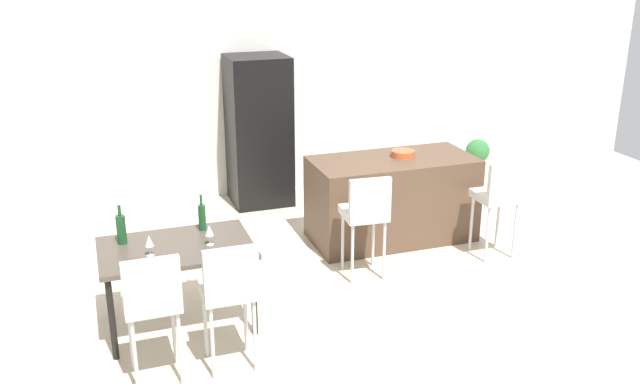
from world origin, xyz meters
TOP-DOWN VIEW (x-y plane):
  - ground_plane at (0.00, 0.00)m, footprint 10.00×10.00m
  - back_wall at (0.00, 2.92)m, footprint 10.00×0.12m
  - kitchen_island at (0.21, 0.87)m, footprint 1.76×0.84m
  - bar_chair_left at (-0.44, 0.07)m, footprint 0.43×0.43m
  - bar_chair_middle at (1.03, 0.07)m, footprint 0.41×0.41m
  - dining_table at (-2.27, -0.26)m, footprint 1.24×0.81m
  - dining_chair_near at (-2.55, -1.03)m, footprint 0.41×0.41m
  - dining_chair_far at (-1.99, -1.03)m, footprint 0.40×0.40m
  - wine_bottle_middle at (-2.68, -0.07)m, footprint 0.08×0.08m
  - wine_bottle_near at (-2.00, -0.00)m, footprint 0.06×0.06m
  - wine_glass_left at (-2.49, -0.39)m, footprint 0.07×0.07m
  - wine_glass_right at (-2.00, -0.34)m, footprint 0.07×0.07m
  - refrigerator at (-0.86, 2.48)m, footprint 0.72×0.68m
  - fruit_bowl at (0.33, 0.90)m, footprint 0.25×0.25m
  - potted_plant at (2.27, 2.47)m, footprint 0.33×0.33m

SIDE VIEW (x-z plane):
  - ground_plane at x=0.00m, z-range 0.00..0.00m
  - potted_plant at x=2.27m, z-range 0.04..0.57m
  - kitchen_island at x=0.21m, z-range 0.00..0.92m
  - dining_table at x=-2.27m, z-range 0.30..1.04m
  - bar_chair_left at x=-0.44m, z-range 0.17..1.22m
  - bar_chair_middle at x=1.03m, z-range 0.17..1.22m
  - dining_chair_near at x=-2.55m, z-range 0.17..1.22m
  - dining_chair_far at x=-1.99m, z-range 0.17..1.22m
  - wine_bottle_near at x=-2.00m, z-range 0.70..1.02m
  - wine_glass_left at x=-2.49m, z-range 0.78..0.95m
  - wine_glass_right at x=-2.00m, z-range 0.78..0.95m
  - wine_bottle_middle at x=-2.68m, z-range 0.70..1.04m
  - refrigerator at x=-0.86m, z-range 0.00..1.84m
  - fruit_bowl at x=0.33m, z-range 0.92..0.99m
  - back_wall at x=0.00m, z-range 0.00..2.90m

